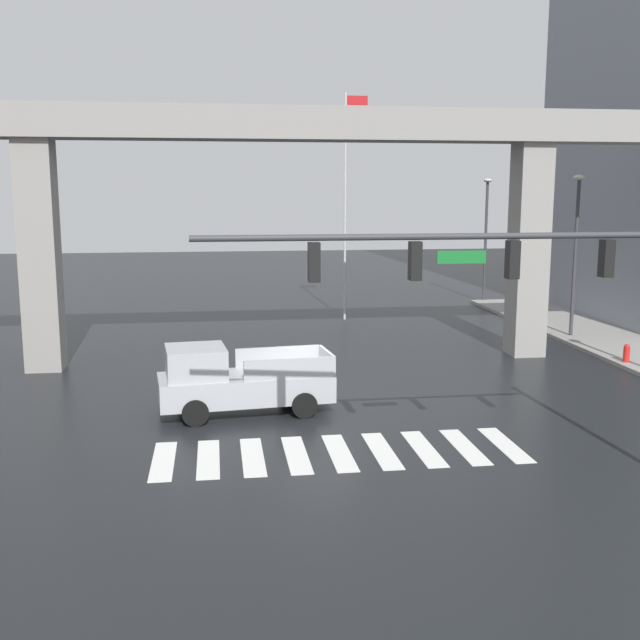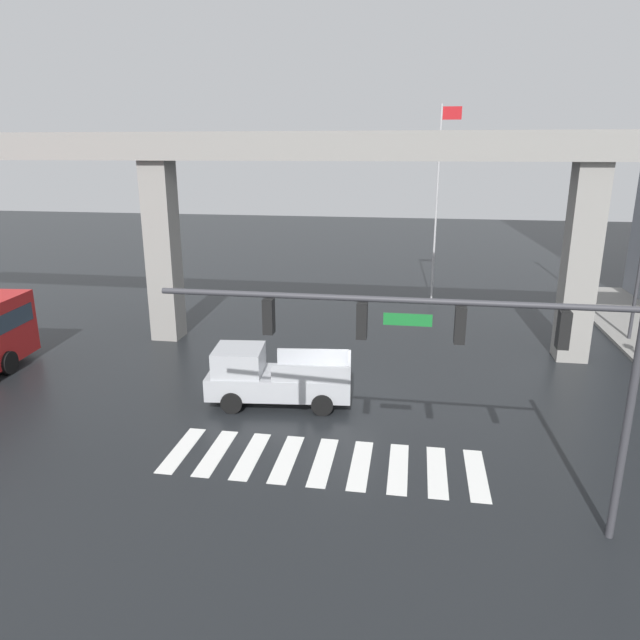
{
  "view_description": "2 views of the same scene",
  "coord_description": "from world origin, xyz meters",
  "px_view_note": "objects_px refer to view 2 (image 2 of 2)",
  "views": [
    {
      "loc": [
        -3.03,
        -22.95,
        6.6
      ],
      "look_at": [
        0.26,
        0.71,
        2.5
      ],
      "focal_mm": 42.71,
      "sensor_mm": 36.0,
      "label": 1
    },
    {
      "loc": [
        2.36,
        -19.74,
        8.84
      ],
      "look_at": [
        -1.06,
        1.14,
        2.61
      ],
      "focal_mm": 32.53,
      "sensor_mm": 36.0,
      "label": 2
    }
  ],
  "objects_px": {
    "traffic_signal_mast": "(466,343)",
    "flagpole": "(439,192)",
    "pickup_truck": "(271,377)",
    "street_lamp_far_north": "(579,219)"
  },
  "relations": [
    {
      "from": "traffic_signal_mast",
      "to": "flagpole",
      "type": "bearing_deg",
      "value": 89.94
    },
    {
      "from": "pickup_truck",
      "to": "traffic_signal_mast",
      "type": "bearing_deg",
      "value": -45.08
    },
    {
      "from": "pickup_truck",
      "to": "traffic_signal_mast",
      "type": "distance_m",
      "value": 9.4
    },
    {
      "from": "traffic_signal_mast",
      "to": "street_lamp_far_north",
      "type": "xyz_separation_m",
      "value": [
        9.14,
        27.0,
        -0.11
      ]
    },
    {
      "from": "pickup_truck",
      "to": "street_lamp_far_north",
      "type": "distance_m",
      "value": 26.1
    },
    {
      "from": "traffic_signal_mast",
      "to": "street_lamp_far_north",
      "type": "distance_m",
      "value": 28.51
    },
    {
      "from": "pickup_truck",
      "to": "flagpole",
      "type": "relative_size",
      "value": 0.47
    },
    {
      "from": "pickup_truck",
      "to": "traffic_signal_mast",
      "type": "relative_size",
      "value": 0.48
    },
    {
      "from": "street_lamp_far_north",
      "to": "flagpole",
      "type": "height_order",
      "value": "flagpole"
    },
    {
      "from": "traffic_signal_mast",
      "to": "street_lamp_far_north",
      "type": "height_order",
      "value": "street_lamp_far_north"
    }
  ]
}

